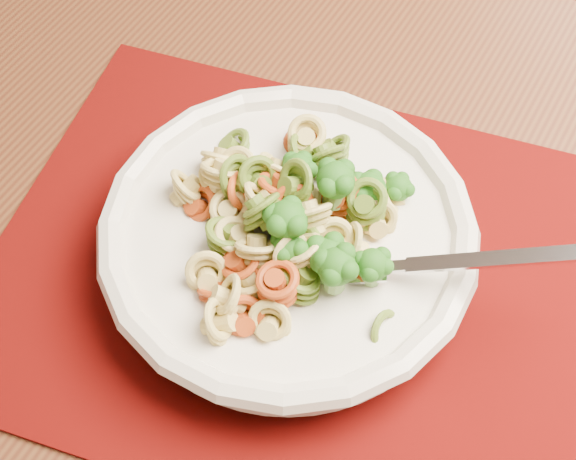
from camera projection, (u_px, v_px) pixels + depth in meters
The scene contains 5 objects.
dining_table at pixel (384, 326), 0.68m from camera, with size 1.40×0.99×0.78m.
placemat at pixel (300, 273), 0.57m from camera, with size 0.44×0.34×0.00m, color #4B0503.
pasta_bowl at pixel (288, 238), 0.55m from camera, with size 0.26×0.26×0.05m.
pasta_broccoli_heap at pixel (288, 225), 0.54m from camera, with size 0.22×0.22×0.06m, color tan, non-canonical shape.
fork at pixel (369, 268), 0.52m from camera, with size 0.19×0.02×0.01m, color silver, non-canonical shape.
Camera 1 is at (-0.08, -0.98, 1.28)m, focal length 50.00 mm.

